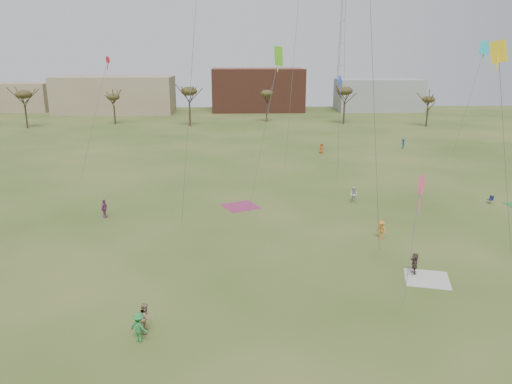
{
  "coord_description": "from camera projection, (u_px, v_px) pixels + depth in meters",
  "views": [
    {
      "loc": [
        -1.56,
        -25.62,
        16.11
      ],
      "look_at": [
        0.0,
        12.0,
        5.5
      ],
      "focal_mm": 34.55,
      "sensor_mm": 36.0,
      "label": 1
    }
  ],
  "objects": [
    {
      "name": "flyer_far_c",
      "position": [
        403.0,
        143.0,
        86.36
      ],
      "size": [
        0.78,
        1.24,
        1.82
      ],
      "primitive_type": "imported",
      "rotation": [
        0.0,
        0.0,
        4.81
      ],
      "color": "navy",
      "rests_on": "ground"
    },
    {
      "name": "blanket_plum",
      "position": [
        241.0,
        206.0,
        53.77
      ],
      "size": [
        4.59,
        4.59,
        0.03
      ],
      "primitive_type": "cube",
      "rotation": [
        0.0,
        0.0,
        0.44
      ],
      "color": "#9A2F5D",
      "rests_on": "ground"
    },
    {
      "name": "building_grey",
      "position": [
        378.0,
        95.0,
        142.93
      ],
      "size": [
        24.0,
        12.0,
        9.0
      ],
      "primitive_type": "cube",
      "color": "gray",
      "rests_on": "ground"
    },
    {
      "name": "blanket_cream",
      "position": [
        427.0,
        279.0,
        36.49
      ],
      "size": [
        3.88,
        3.88,
        0.03
      ],
      "primitive_type": "cube",
      "rotation": [
        0.0,
        0.0,
        1.3
      ],
      "color": "silver",
      "rests_on": "ground"
    },
    {
      "name": "spectator_mid_e",
      "position": [
        354.0,
        195.0,
        55.0
      ],
      "size": [
        1.11,
        1.06,
        1.81
      ],
      "primitive_type": "imported",
      "rotation": [
        0.0,
        0.0,
        5.7
      ],
      "color": "silver",
      "rests_on": "ground"
    },
    {
      "name": "flyer_far_b",
      "position": [
        321.0,
        148.0,
        82.23
      ],
      "size": [
        0.96,
        0.82,
        1.66
      ],
      "primitive_type": "imported",
      "rotation": [
        0.0,
        0.0,
        0.44
      ],
      "color": "#B54D1F",
      "rests_on": "ground"
    },
    {
      "name": "tree_line",
      "position": [
        229.0,
        98.0,
        103.12
      ],
      "size": [
        117.44,
        49.32,
        8.91
      ],
      "color": "#3A2B1E",
      "rests_on": "ground"
    },
    {
      "name": "radio_tower",
      "position": [
        342.0,
        43.0,
        145.27
      ],
      "size": [
        1.51,
        1.72,
        41.0
      ],
      "color": "#9EA3A8",
      "rests_on": "ground"
    },
    {
      "name": "building_tan_west",
      "position": [
        17.0,
        97.0,
        142.71
      ],
      "size": [
        20.0,
        12.0,
        8.0
      ],
      "primitive_type": "cube",
      "color": "#937F60",
      "rests_on": "ground"
    },
    {
      "name": "building_tan",
      "position": [
        115.0,
        95.0,
        136.91
      ],
      "size": [
        32.0,
        14.0,
        10.0
      ],
      "primitive_type": "cube",
      "color": "#937F60",
      "rests_on": "ground"
    },
    {
      "name": "spectator_fore_c",
      "position": [
        415.0,
        263.0,
        37.14
      ],
      "size": [
        0.87,
        1.62,
        1.67
      ],
      "primitive_type": "imported",
      "rotation": [
        0.0,
        0.0,
        4.46
      ],
      "color": "#4C3936",
      "rests_on": "ground"
    },
    {
      "name": "flyer_mid_b",
      "position": [
        381.0,
        230.0,
        44.27
      ],
      "size": [
        1.11,
        1.26,
        1.69
      ],
      "primitive_type": "imported",
      "rotation": [
        0.0,
        0.0,
        5.28
      ],
      "color": "orange",
      "rests_on": "ground"
    },
    {
      "name": "camp_chair_right",
      "position": [
        490.0,
        201.0,
        54.76
      ],
      "size": [
        0.72,
        0.7,
        0.87
      ],
      "rotation": [
        0.0,
        0.0,
        5.2
      ],
      "color": "#151D3C",
      "rests_on": "ground"
    },
    {
      "name": "building_brick",
      "position": [
        258.0,
        90.0,
        143.04
      ],
      "size": [
        26.0,
        16.0,
        12.0
      ],
      "primitive_type": "cube",
      "color": "brown",
      "rests_on": "ground"
    },
    {
      "name": "ground",
      "position": [
        264.0,
        336.0,
        29.07
      ],
      "size": [
        260.0,
        260.0,
        0.0
      ],
      "primitive_type": "plane",
      "color": "#304C17",
      "rests_on": "ground"
    },
    {
      "name": "spectator_mid_d",
      "position": [
        104.0,
        209.0,
        49.93
      ],
      "size": [
        0.7,
        1.19,
        1.9
      ],
      "primitive_type": "imported",
      "rotation": [
        0.0,
        0.0,
        1.35
      ],
      "color": "#993F83",
      "rests_on": "ground"
    },
    {
      "name": "kites_aloft",
      "position": [
        256.0,
        9.0,
        49.72
      ],
      "size": [
        61.47,
        49.29,
        26.88
      ],
      "color": "red",
      "rests_on": "ground"
    },
    {
      "name": "flyer_near_center",
      "position": [
        139.0,
        327.0,
        28.34
      ],
      "size": [
        1.36,
        1.14,
        1.82
      ],
      "primitive_type": "imported",
      "rotation": [
        0.0,
        0.0,
        2.67
      ],
      "color": "#2B823C",
      "rests_on": "ground"
    },
    {
      "name": "spectator_fore_b",
      "position": [
        146.0,
        317.0,
        29.38
      ],
      "size": [
        0.74,
        0.93,
        1.86
      ],
      "primitive_type": "imported",
      "rotation": [
        0.0,
        0.0,
        1.53
      ],
      "color": "#987960",
      "rests_on": "ground"
    }
  ]
}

